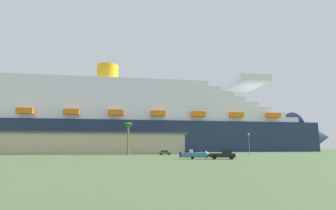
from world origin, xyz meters
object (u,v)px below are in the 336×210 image
(cruise_ship, at_px, (152,124))
(small_boat_on_trailer, at_px, (197,155))
(pickup_truck, at_px, (223,154))
(parked_car_black_coupe, at_px, (190,152))
(parked_car_blue_suv, at_px, (50,152))
(palm_tree, at_px, (128,129))
(street_lamp, at_px, (249,141))
(parked_car_green_wagon, at_px, (165,153))

(cruise_ship, relative_size, small_boat_on_trailer, 29.82)
(pickup_truck, relative_size, parked_car_black_coupe, 1.31)
(parked_car_blue_suv, bearing_deg, parked_car_black_coupe, -1.78)
(pickup_truck, xyz_separation_m, parked_car_blue_suv, (-52.80, 42.68, -0.21))
(palm_tree, bearing_deg, pickup_truck, -52.12)
(parked_car_blue_suv, bearing_deg, street_lamp, -14.04)
(small_boat_on_trailer, xyz_separation_m, parked_car_black_coupe, (4.65, 40.03, -0.13))
(cruise_ship, height_order, palm_tree, cruise_ship)
(small_boat_on_trailer, relative_size, parked_car_green_wagon, 1.82)
(cruise_ship, bearing_deg, parked_car_black_coupe, -77.84)
(cruise_ship, xyz_separation_m, parked_car_black_coupe, (13.46, -62.45, -15.99))
(palm_tree, xyz_separation_m, parked_car_black_coupe, (22.44, 10.80, -8.01))
(cruise_ship, xyz_separation_m, small_boat_on_trailer, (8.81, -102.48, -15.86))
(pickup_truck, bearing_deg, parked_car_black_coupe, 91.56)
(street_lamp, bearing_deg, parked_car_black_coupe, 137.47)
(parked_car_black_coupe, bearing_deg, parked_car_green_wagon, -142.56)
(small_boat_on_trailer, xyz_separation_m, palm_tree, (-17.78, 29.23, 7.88))
(street_lamp, bearing_deg, small_boat_on_trailer, -131.45)
(cruise_ship, distance_m, street_lamp, 84.60)
(street_lamp, relative_size, parked_car_green_wagon, 1.64)
(cruise_ship, height_order, parked_car_green_wagon, cruise_ship)
(street_lamp, xyz_separation_m, parked_car_black_coupe, (-16.95, 15.56, -3.89))
(cruise_ship, relative_size, parked_car_green_wagon, 54.31)
(parked_car_black_coupe, bearing_deg, pickup_truck, -88.44)
(parked_car_green_wagon, xyz_separation_m, parked_car_black_coupe, (9.95, 7.62, 0.00))
(pickup_truck, distance_m, parked_car_blue_suv, 67.89)
(small_boat_on_trailer, height_order, parked_car_blue_suv, small_boat_on_trailer)
(parked_car_black_coupe, bearing_deg, street_lamp, -42.53)
(parked_car_green_wagon, bearing_deg, small_boat_on_trailer, -80.71)
(parked_car_green_wagon, distance_m, parked_car_blue_suv, 42.73)
(cruise_ship, relative_size, parked_car_black_coupe, 52.75)
(parked_car_green_wagon, bearing_deg, street_lamp, -16.43)
(parked_car_green_wagon, height_order, parked_car_black_coupe, same)
(street_lamp, distance_m, parked_car_blue_suv, 70.85)
(parked_car_black_coupe, bearing_deg, small_boat_on_trailer, -96.63)
(street_lamp, bearing_deg, pickup_truck, -121.82)
(pickup_truck, bearing_deg, small_boat_on_trailer, 169.67)
(small_boat_on_trailer, relative_size, parked_car_blue_suv, 1.70)
(palm_tree, distance_m, parked_car_black_coupe, 26.16)
(small_boat_on_trailer, bearing_deg, parked_car_blue_suv, 138.48)
(pickup_truck, height_order, parked_car_green_wagon, pickup_truck)
(pickup_truck, distance_m, palm_tree, 39.14)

